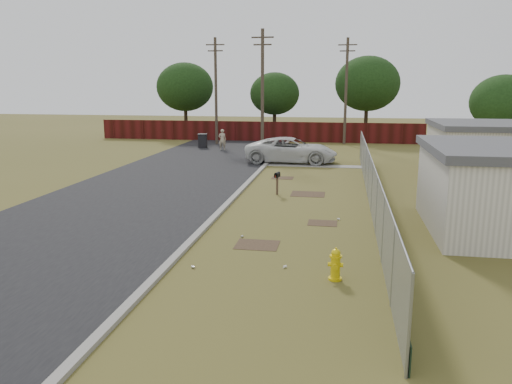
% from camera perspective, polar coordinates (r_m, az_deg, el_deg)
% --- Properties ---
extents(ground, '(120.00, 120.00, 0.00)m').
position_cam_1_polar(ground, '(21.08, 4.57, -1.96)').
color(ground, brown).
rests_on(ground, ground).
extents(street, '(15.10, 60.00, 0.12)m').
position_cam_1_polar(street, '(30.12, -6.88, 2.32)').
color(street, black).
rests_on(street, ground).
extents(chainlink_fence, '(0.10, 27.06, 2.02)m').
position_cam_1_polar(chainlink_fence, '(21.87, 13.03, 0.42)').
color(chainlink_fence, gray).
rests_on(chainlink_fence, ground).
extents(privacy_fence, '(30.00, 0.12, 1.80)m').
position_cam_1_polar(privacy_fence, '(46.23, 0.04, 6.95)').
color(privacy_fence, '#4C1110').
rests_on(privacy_fence, ground).
extents(utility_poles, '(12.60, 8.24, 9.00)m').
position_cam_1_polar(utility_poles, '(41.40, 2.25, 11.58)').
color(utility_poles, '#463A2F').
rests_on(utility_poles, ground).
extents(horizon_trees, '(33.32, 31.94, 7.78)m').
position_cam_1_polar(horizon_trees, '(43.93, 8.71, 11.41)').
color(horizon_trees, '#2E2315').
rests_on(horizon_trees, ground).
extents(fire_hydrant, '(0.41, 0.40, 0.91)m').
position_cam_1_polar(fire_hydrant, '(13.64, 9.07, -8.22)').
color(fire_hydrant, yellow).
rests_on(fire_hydrant, ground).
extents(mailbox, '(0.26, 0.48, 1.09)m').
position_cam_1_polar(mailbox, '(23.63, 2.44, 1.74)').
color(mailbox, brown).
rests_on(mailbox, ground).
extents(pickup_truck, '(6.09, 2.83, 1.69)m').
position_cam_1_polar(pickup_truck, '(33.51, 4.05, 4.81)').
color(pickup_truck, silver).
rests_on(pickup_truck, ground).
extents(pedestrian, '(0.67, 0.50, 1.67)m').
position_cam_1_polar(pedestrian, '(39.95, -3.87, 5.99)').
color(pedestrian, tan).
rests_on(pedestrian, ground).
extents(trash_bin, '(0.85, 0.84, 1.15)m').
position_cam_1_polar(trash_bin, '(41.64, -6.12, 5.86)').
color(trash_bin, black).
rests_on(trash_bin, ground).
extents(scattered_litter, '(4.15, 6.06, 0.07)m').
position_cam_1_polar(scattered_litter, '(16.33, 1.55, -6.03)').
color(scattered_litter, silver).
rests_on(scattered_litter, ground).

